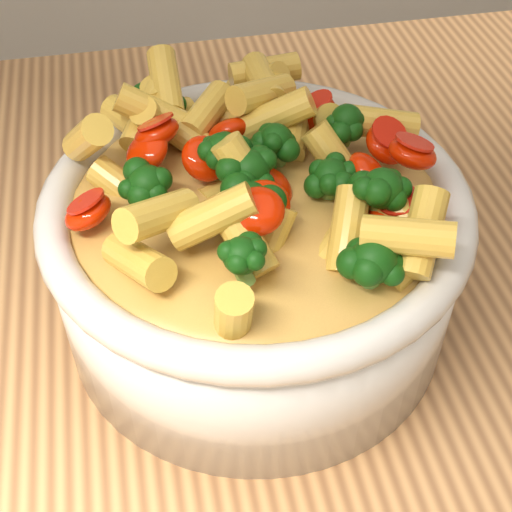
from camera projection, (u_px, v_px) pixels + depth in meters
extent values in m
cube|color=tan|center=(373.00, 310.00, 0.54)|extent=(1.20, 0.80, 0.04)
cylinder|color=silver|center=(256.00, 261.00, 0.48)|extent=(0.26, 0.26, 0.10)
ellipsoid|color=silver|center=(256.00, 294.00, 0.50)|extent=(0.24, 0.24, 0.04)
torus|color=silver|center=(256.00, 203.00, 0.44)|extent=(0.27, 0.27, 0.02)
ellipsoid|color=#E7B34F|center=(256.00, 203.00, 0.44)|extent=(0.23, 0.23, 0.03)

